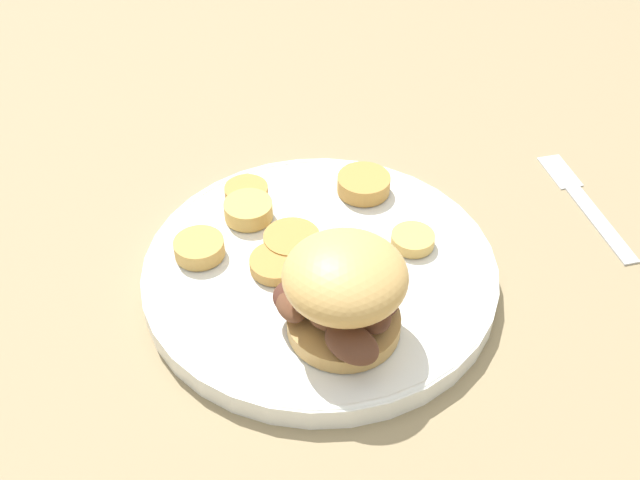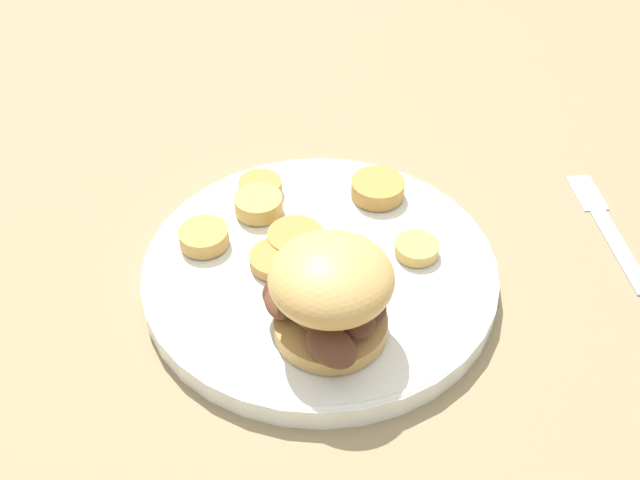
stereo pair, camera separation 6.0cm
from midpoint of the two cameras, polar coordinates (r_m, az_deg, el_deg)
ground_plane at (r=0.63m, az=-2.72°, el=-3.24°), size 4.00×4.00×0.00m
dinner_plate at (r=0.62m, az=-2.75°, el=-2.47°), size 0.29×0.29×0.02m
sandwich at (r=0.54m, az=-1.45°, el=-4.15°), size 0.10×0.11×0.08m
potato_round_0 at (r=0.68m, az=0.84°, el=4.19°), size 0.05×0.05×0.02m
potato_round_1 at (r=0.68m, az=-8.14°, el=3.51°), size 0.04×0.04×0.01m
potato_round_2 at (r=0.63m, az=-4.89°, el=-0.16°), size 0.05×0.05×0.01m
potato_round_3 at (r=0.66m, az=-8.07°, el=2.17°), size 0.04×0.04×0.02m
potato_round_4 at (r=0.63m, az=-11.89°, el=-0.71°), size 0.04×0.04×0.01m
potato_round_5 at (r=0.63m, az=4.40°, el=-0.09°), size 0.04×0.04×0.01m
potato_round_6 at (r=0.61m, az=-6.12°, el=-1.91°), size 0.04×0.04×0.01m
fork at (r=0.74m, az=17.39°, el=2.62°), size 0.04×0.16×0.00m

